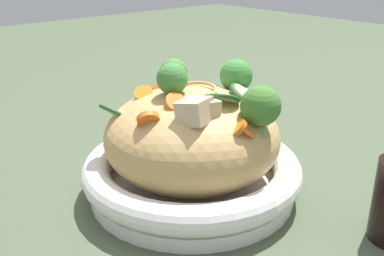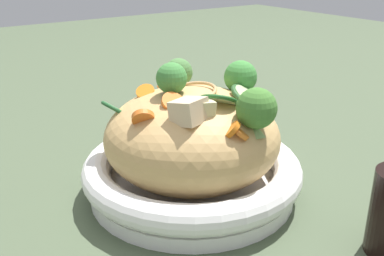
{
  "view_description": "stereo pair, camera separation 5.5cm",
  "coord_description": "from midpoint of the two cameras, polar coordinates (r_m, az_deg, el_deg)",
  "views": [
    {
      "loc": [
        0.38,
        -0.33,
        0.29
      ],
      "look_at": [
        0.0,
        0.0,
        0.09
      ],
      "focal_mm": 42.09,
      "sensor_mm": 36.0,
      "label": 1
    },
    {
      "loc": [
        0.42,
        -0.29,
        0.29
      ],
      "look_at": [
        0.0,
        0.0,
        0.09
      ],
      "focal_mm": 42.09,
      "sensor_mm": 36.0,
      "label": 2
    }
  ],
  "objects": [
    {
      "name": "serving_bowl",
      "position": [
        0.57,
        2.75,
        -5.8
      ],
      "size": [
        0.27,
        0.27,
        0.05
      ],
      "color": "white",
      "rests_on": "ground_plane"
    },
    {
      "name": "zucchini_slices",
      "position": [
        0.53,
        4.07,
        3.28
      ],
      "size": [
        0.15,
        0.18,
        0.05
      ],
      "color": "#C4E296",
      "rests_on": "serving_bowl"
    },
    {
      "name": "chicken_chunks",
      "position": [
        0.48,
        3.33,
        2.19
      ],
      "size": [
        0.04,
        0.05,
        0.03
      ],
      "color": "beige",
      "rests_on": "serving_bowl"
    },
    {
      "name": "ground_plane",
      "position": [
        0.59,
        2.7,
        -8.15
      ],
      "size": [
        3.0,
        3.0,
        0.0
      ],
      "primitive_type": "plane",
      "color": "#45533B"
    },
    {
      "name": "carrot_coins",
      "position": [
        0.52,
        0.64,
        2.72
      ],
      "size": [
        0.2,
        0.12,
        0.04
      ],
      "color": "orange",
      "rests_on": "serving_bowl"
    },
    {
      "name": "broccoli_florets",
      "position": [
        0.54,
        6.44,
        5.14
      ],
      "size": [
        0.19,
        0.15,
        0.07
      ],
      "color": "#90AD76",
      "rests_on": "serving_bowl"
    },
    {
      "name": "noodle_heap",
      "position": [
        0.55,
        2.84,
        -1.18
      ],
      "size": [
        0.22,
        0.22,
        0.12
      ],
      "color": "tan",
      "rests_on": "serving_bowl"
    }
  ]
}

